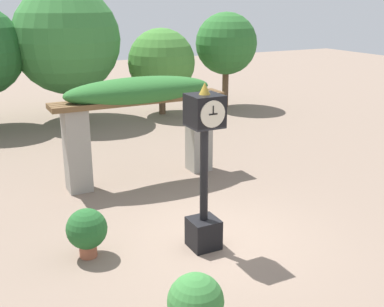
% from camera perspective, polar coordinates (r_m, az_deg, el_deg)
% --- Properties ---
extents(ground_plane, '(60.00, 60.00, 0.00)m').
position_cam_1_polar(ground_plane, '(9.99, 2.48, -10.16)').
color(ground_plane, '#7F6B5B').
extents(pedestal_clock, '(0.59, 0.64, 3.27)m').
position_cam_1_polar(pedestal_clock, '(9.05, 1.44, -1.75)').
color(pedestal_clock, black).
rests_on(pedestal_clock, ground).
extents(pergola, '(4.65, 1.18, 2.79)m').
position_cam_1_polar(pergola, '(12.65, -6.15, 5.61)').
color(pergola, gray).
rests_on(pergola, ground).
extents(potted_plant_near_left, '(0.78, 0.78, 0.97)m').
position_cam_1_polar(potted_plant_near_left, '(9.35, -12.36, -8.86)').
color(potted_plant_near_left, '#9E563D').
rests_on(potted_plant_near_left, ground).
extents(potted_plant_near_right, '(0.81, 0.81, 1.04)m').
position_cam_1_polar(potted_plant_near_right, '(7.08, 0.43, -17.35)').
color(potted_plant_near_right, gray).
rests_on(potted_plant_near_right, ground).
extents(tree_line, '(16.80, 4.84, 5.27)m').
position_cam_1_polar(tree_line, '(19.23, -19.22, 11.64)').
color(tree_line, brown).
rests_on(tree_line, ground).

